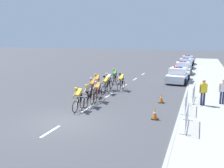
% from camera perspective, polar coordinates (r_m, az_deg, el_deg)
% --- Properties ---
extents(ground_plane, '(160.00, 160.00, 0.00)m').
position_cam_1_polar(ground_plane, '(13.42, -10.80, -8.74)').
color(ground_plane, '#424247').
extents(sidewalk_slab, '(4.36, 60.00, 0.12)m').
position_cam_1_polar(sidewalk_slab, '(25.21, 22.48, -0.01)').
color(sidewalk_slab, '#A3A099').
rests_on(sidewalk_slab, ground).
extents(kerb_edge, '(0.16, 60.00, 0.13)m').
position_cam_1_polar(kerb_edge, '(25.20, 17.72, 0.31)').
color(kerb_edge, '#9E9E99').
rests_on(kerb_edge, ground).
extents(lane_markings_centre, '(0.14, 21.60, 0.01)m').
position_cam_1_polar(lane_markings_centre, '(20.92, 1.25, -1.43)').
color(lane_markings_centre, white).
rests_on(lane_markings_centre, ground).
extents(cyclist_lead, '(0.42, 1.72, 1.56)m').
position_cam_1_polar(cyclist_lead, '(15.09, -7.89, -3.32)').
color(cyclist_lead, black).
rests_on(cyclist_lead, ground).
extents(cyclist_second, '(0.42, 1.72, 1.56)m').
position_cam_1_polar(cyclist_second, '(15.91, -5.52, -2.53)').
color(cyclist_second, black).
rests_on(cyclist_second, ground).
extents(cyclist_third, '(0.44, 1.72, 1.56)m').
position_cam_1_polar(cyclist_third, '(17.14, -3.48, -1.52)').
color(cyclist_third, black).
rests_on(cyclist_third, ground).
extents(cyclist_fourth, '(0.45, 1.72, 1.56)m').
position_cam_1_polar(cyclist_fourth, '(18.53, -4.63, -0.60)').
color(cyclist_fourth, black).
rests_on(cyclist_fourth, ground).
extents(cyclist_fifth, '(0.44, 1.72, 1.56)m').
position_cam_1_polar(cyclist_fifth, '(19.44, -1.45, -0.02)').
color(cyclist_fifth, black).
rests_on(cyclist_fifth, ground).
extents(cyclist_sixth, '(0.43, 1.72, 1.56)m').
position_cam_1_polar(cyclist_sixth, '(20.38, -3.57, 0.47)').
color(cyclist_sixth, black).
rests_on(cyclist_sixth, ground).
extents(cyclist_seventh, '(0.45, 1.72, 1.56)m').
position_cam_1_polar(cyclist_seventh, '(20.84, -0.90, 0.72)').
color(cyclist_seventh, black).
rests_on(cyclist_seventh, ground).
extents(cyclist_eighth, '(0.44, 1.72, 1.56)m').
position_cam_1_polar(cyclist_eighth, '(20.69, 2.16, 0.64)').
color(cyclist_eighth, black).
rests_on(cyclist_eighth, ground).
extents(cyclist_ninth, '(0.42, 1.72, 1.56)m').
position_cam_1_polar(cyclist_ninth, '(23.55, 0.60, 1.90)').
color(cyclist_ninth, black).
rests_on(cyclist_ninth, ground).
extents(police_car_nearest, '(2.24, 4.52, 1.59)m').
position_cam_1_polar(police_car_nearest, '(25.43, 15.28, 1.94)').
color(police_car_nearest, white).
rests_on(police_car_nearest, ground).
extents(police_car_second, '(2.28, 4.53, 1.59)m').
position_cam_1_polar(police_car_second, '(31.36, 16.26, 3.52)').
color(police_car_second, white).
rests_on(police_car_second, ground).
extents(police_car_third, '(2.15, 4.47, 1.59)m').
position_cam_1_polar(police_car_third, '(36.87, 16.89, 4.53)').
color(police_car_third, silver).
rests_on(police_car_third, ground).
extents(police_car_furthest, '(2.02, 4.41, 1.59)m').
position_cam_1_polar(police_car_furthest, '(42.45, 17.35, 5.28)').
color(police_car_furthest, silver).
rests_on(police_car_furthest, ground).
extents(crowd_barrier_front, '(0.51, 2.32, 1.07)m').
position_cam_1_polar(crowd_barrier_front, '(12.52, 17.26, -7.37)').
color(crowd_barrier_front, '#B7BABF').
rests_on(crowd_barrier_front, sidewalk_slab).
extents(crowd_barrier_middle, '(0.50, 2.32, 1.07)m').
position_cam_1_polar(crowd_barrier_middle, '(15.36, 17.12, -4.00)').
color(crowd_barrier_middle, '#B7BABF').
rests_on(crowd_barrier_middle, sidewalk_slab).
extents(crowd_barrier_rear, '(0.57, 2.32, 1.07)m').
position_cam_1_polar(crowd_barrier_rear, '(17.81, 18.73, -2.07)').
color(crowd_barrier_rear, '#B7BABF').
rests_on(crowd_barrier_rear, sidewalk_slab).
extents(traffic_cone_near, '(0.36, 0.36, 0.64)m').
position_cam_1_polar(traffic_cone_near, '(13.68, 10.08, -6.95)').
color(traffic_cone_near, black).
rests_on(traffic_cone_near, ground).
extents(traffic_cone_mid, '(0.36, 0.36, 0.64)m').
position_cam_1_polar(traffic_cone_mid, '(17.15, 11.55, -3.35)').
color(traffic_cone_mid, black).
rests_on(traffic_cone_mid, ground).
extents(spectator_closest, '(0.50, 0.35, 1.68)m').
position_cam_1_polar(spectator_closest, '(17.53, 24.63, -1.23)').
color(spectator_closest, '#23284C').
rests_on(spectator_closest, sidewalk_slab).
extents(spectator_middle, '(0.51, 0.35, 1.68)m').
position_cam_1_polar(spectator_middle, '(16.73, 20.73, -1.49)').
color(spectator_middle, '#23284C').
rests_on(spectator_middle, sidewalk_slab).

